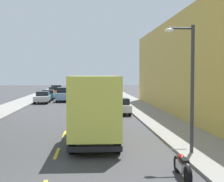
# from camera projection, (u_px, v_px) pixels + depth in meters

# --- Properties ---
(ground_plane) EXTENTS (160.00, 160.00, 0.00)m
(ground_plane) POSITION_uv_depth(u_px,v_px,m) (75.00, 106.00, 38.16)
(ground_plane) COLOR #38383A
(sidewalk_left) EXTENTS (3.20, 120.00, 0.14)m
(sidewalk_left) POSITION_uv_depth(u_px,v_px,m) (9.00, 108.00, 35.65)
(sidewalk_left) COLOR gray
(sidewalk_left) RESTS_ON ground_plane
(sidewalk_right) EXTENTS (3.20, 120.00, 0.14)m
(sidewalk_right) POSITION_uv_depth(u_px,v_px,m) (139.00, 107.00, 36.68)
(sidewalk_right) COLOR gray
(sidewalk_right) RESTS_ON ground_plane
(lane_centerline_dashes) EXTENTS (0.14, 47.20, 0.01)m
(lane_centerline_dashes) POSITION_uv_depth(u_px,v_px,m) (73.00, 111.00, 32.68)
(lane_centerline_dashes) COLOR yellow
(lane_centerline_dashes) RESTS_ON ground_plane
(street_lamp) EXTENTS (1.35, 0.28, 5.69)m
(street_lamp) POSITION_uv_depth(u_px,v_px,m) (189.00, 78.00, 14.69)
(street_lamp) COLOR #38383D
(street_lamp) RESTS_ON sidewalk_right
(delivery_box_truck) EXTENTS (2.53, 7.58, 3.57)m
(delivery_box_truck) POSITION_uv_depth(u_px,v_px,m) (95.00, 106.00, 17.51)
(delivery_box_truck) COLOR #D8D84C
(delivery_box_truck) RESTS_ON ground_plane
(parked_sedan_teal) EXTENTS (1.90, 4.54, 1.43)m
(parked_sedan_teal) POSITION_uv_depth(u_px,v_px,m) (48.00, 95.00, 48.17)
(parked_sedan_teal) COLOR #195B60
(parked_sedan_teal) RESTS_ON ground_plane
(parked_hatchback_white) EXTENTS (1.79, 4.02, 1.50)m
(parked_hatchback_white) POSITION_uv_depth(u_px,v_px,m) (120.00, 106.00, 30.34)
(parked_hatchback_white) COLOR silver
(parked_hatchback_white) RESTS_ON ground_plane
(parked_hatchback_orange) EXTENTS (1.79, 4.02, 1.50)m
(parked_hatchback_orange) POSITION_uv_depth(u_px,v_px,m) (54.00, 92.00, 56.72)
(parked_hatchback_orange) COLOR orange
(parked_hatchback_orange) RESTS_ON ground_plane
(parked_pickup_navy) EXTENTS (2.12, 5.34, 1.73)m
(parked_pickup_navy) POSITION_uv_depth(u_px,v_px,m) (57.00, 90.00, 62.27)
(parked_pickup_navy) COLOR navy
(parked_pickup_navy) RESTS_ON ground_plane
(parked_sedan_red) EXTENTS (1.84, 4.52, 1.43)m
(parked_sedan_red) POSITION_uv_depth(u_px,v_px,m) (107.00, 93.00, 51.42)
(parked_sedan_red) COLOR #AD1E1E
(parked_sedan_red) RESTS_ON ground_plane
(parked_wagon_black) EXTENTS (1.88, 4.72, 1.50)m
(parked_wagon_black) POSITION_uv_depth(u_px,v_px,m) (104.00, 91.00, 56.74)
(parked_wagon_black) COLOR black
(parked_wagon_black) RESTS_ON ground_plane
(parked_hatchback_silver) EXTENTS (1.76, 4.01, 1.50)m
(parked_hatchback_silver) POSITION_uv_depth(u_px,v_px,m) (42.00, 97.00, 42.21)
(parked_hatchback_silver) COLOR #B2B5BA
(parked_hatchback_silver) RESTS_ON ground_plane
(moving_sky_sedan) EXTENTS (1.95, 4.80, 1.93)m
(moving_sky_sedan) POSITION_uv_depth(u_px,v_px,m) (64.00, 94.00, 45.07)
(moving_sky_sedan) COLOR #7A9EC6
(moving_sky_sedan) RESTS_ON ground_plane
(parked_motorcycle) EXTENTS (0.62, 2.05, 0.90)m
(parked_motorcycle) POSITION_uv_depth(u_px,v_px,m) (182.00, 166.00, 11.60)
(parked_motorcycle) COLOR black
(parked_motorcycle) RESTS_ON ground_plane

